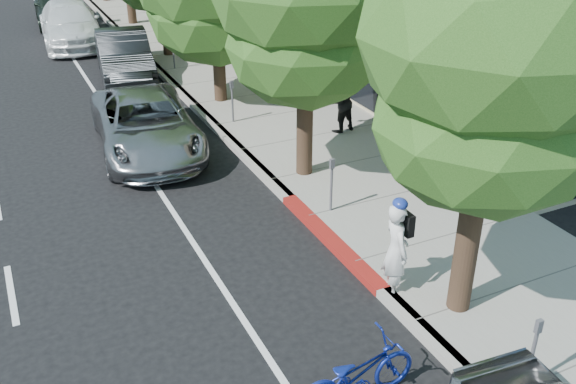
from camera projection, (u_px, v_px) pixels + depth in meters
ground at (355, 267)px, 12.65m from camera, size 120.00×120.00×0.00m
sidewalk at (286, 115)px, 19.88m from camera, size 4.60×56.00×0.15m
curb at (216, 127)px, 19.00m from camera, size 0.30×56.00×0.15m
curb_red_segment at (331, 240)px, 13.41m from camera, size 0.32×4.00×0.15m
street_tree_0 at (498, 42)px, 9.14m from camera, size 4.18×4.18×7.67m
cyclist at (396, 250)px, 11.48m from camera, size 0.57×0.76×1.87m
bicycle at (357, 374)px, 9.33m from camera, size 2.00×0.75×1.04m
silver_suv at (146, 124)px, 17.34m from camera, size 3.02×5.68×1.52m
dark_sedan at (124, 55)px, 23.07m from camera, size 2.36×5.20×1.66m
white_pickup at (70, 23)px, 27.37m from camera, size 2.77×5.98×1.69m
dark_suv_far at (57, 6)px, 30.56m from camera, size 2.34×5.11×1.70m
pedestrian at (341, 101)px, 18.13m from camera, size 0.96×0.80×1.78m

